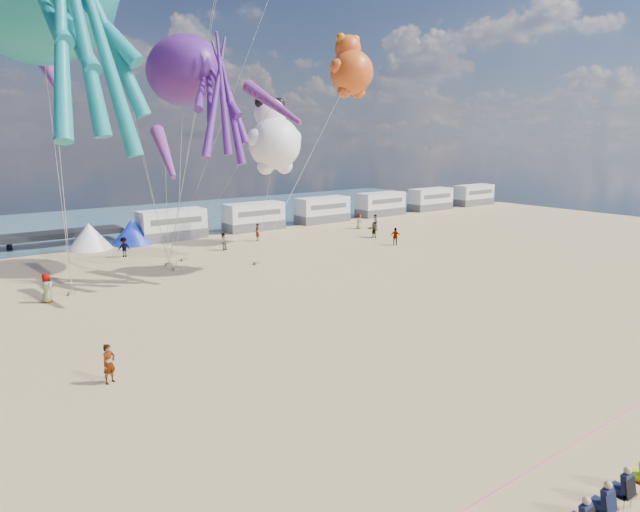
{
  "coord_description": "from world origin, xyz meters",
  "views": [
    {
      "loc": [
        -16.36,
        -13.75,
        10.27
      ],
      "look_at": [
        -1.3,
        6.0,
        4.99
      ],
      "focal_mm": 32.0,
      "sensor_mm": 36.0,
      "label": 1
    }
  ],
  "objects_px": {
    "beachgoer_1": "(223,242)",
    "sandbag_b": "(176,269)",
    "sandbag_c": "(257,263)",
    "spectator_row": "(601,501)",
    "beachgoer_7": "(375,221)",
    "beachgoer_2": "(124,247)",
    "beachgoer_4": "(374,230)",
    "sandbag_d": "(184,260)",
    "windsock_left": "(53,77)",
    "beachgoer_0": "(359,221)",
    "kite_teddy_orange": "(352,72)",
    "kite_panda": "(275,143)",
    "kite_octopus_purple": "(184,71)",
    "beachgoer_6": "(47,288)",
    "tent_white": "(89,236)",
    "beachgoer_5": "(257,232)",
    "beachgoer_3": "(395,236)",
    "motorhome_2": "(322,210)",
    "tent_blue": "(132,232)",
    "motorhome_1": "(254,217)",
    "sandbag_e": "(169,264)",
    "motorhome_3": "(381,204)",
    "motorhome_5": "(474,195)",
    "windsock_mid": "(273,104)",
    "motorhome_4": "(430,199)",
    "sandbag_a": "(72,293)",
    "standing_person": "(109,364)",
    "motorhome_0": "(172,225)",
    "windsock_right": "(165,153)"
  },
  "relations": [
    {
      "from": "beachgoer_4",
      "to": "kite_teddy_orange",
      "type": "xyz_separation_m",
      "value": [
        -3.29,
        -0.1,
        15.17
      ]
    },
    {
      "from": "motorhome_1",
      "to": "beachgoer_5",
      "type": "bearing_deg",
      "value": -118.24
    },
    {
      "from": "sandbag_e",
      "to": "motorhome_2",
      "type": "bearing_deg",
      "value": 24.49
    },
    {
      "from": "sandbag_b",
      "to": "sandbag_d",
      "type": "height_order",
      "value": "same"
    },
    {
      "from": "motorhome_5",
      "to": "beachgoer_0",
      "type": "relative_size",
      "value": 3.78
    },
    {
      "from": "sandbag_c",
      "to": "kite_teddy_orange",
      "type": "distance_m",
      "value": 20.53
    },
    {
      "from": "kite_octopus_purple",
      "to": "motorhome_5",
      "type": "bearing_deg",
      "value": 24.33
    },
    {
      "from": "sandbag_b",
      "to": "standing_person",
      "type": "bearing_deg",
      "value": -121.04
    },
    {
      "from": "motorhome_1",
      "to": "motorhome_5",
      "type": "relative_size",
      "value": 1.0
    },
    {
      "from": "motorhome_3",
      "to": "beachgoer_4",
      "type": "bearing_deg",
      "value": -135.58
    },
    {
      "from": "motorhome_0",
      "to": "windsock_right",
      "type": "distance_m",
      "value": 22.61
    },
    {
      "from": "spectator_row",
      "to": "beachgoer_5",
      "type": "distance_m",
      "value": 44.11
    },
    {
      "from": "motorhome_3",
      "to": "sandbag_d",
      "type": "relative_size",
      "value": 13.2
    },
    {
      "from": "beachgoer_5",
      "to": "windsock_left",
      "type": "xyz_separation_m",
      "value": [
        -18.97,
        -6.06,
        13.13
      ]
    },
    {
      "from": "motorhome_0",
      "to": "tent_white",
      "type": "bearing_deg",
      "value": 180.0
    },
    {
      "from": "beachgoer_1",
      "to": "sandbag_b",
      "type": "height_order",
      "value": "beachgoer_1"
    },
    {
      "from": "tent_white",
      "to": "windsock_mid",
      "type": "height_order",
      "value": "windsock_mid"
    },
    {
      "from": "motorhome_1",
      "to": "sandbag_e",
      "type": "xyz_separation_m",
      "value": [
        -14.51,
        -10.93,
        -1.39
      ]
    },
    {
      "from": "beachgoer_3",
      "to": "kite_panda",
      "type": "bearing_deg",
      "value": 56.67
    },
    {
      "from": "motorhome_0",
      "to": "beachgoer_5",
      "type": "height_order",
      "value": "motorhome_0"
    },
    {
      "from": "motorhome_5",
      "to": "windsock_mid",
      "type": "bearing_deg",
      "value": -158.23
    },
    {
      "from": "spectator_row",
      "to": "beachgoer_7",
      "type": "distance_m",
      "value": 49.85
    },
    {
      "from": "motorhome_2",
      "to": "beachgoer_2",
      "type": "distance_m",
      "value": 26.25
    },
    {
      "from": "standing_person",
      "to": "beachgoer_0",
      "type": "relative_size",
      "value": 0.98
    },
    {
      "from": "kite_panda",
      "to": "windsock_mid",
      "type": "bearing_deg",
      "value": -146.63
    },
    {
      "from": "sandbag_b",
      "to": "kite_teddy_orange",
      "type": "height_order",
      "value": "kite_teddy_orange"
    },
    {
      "from": "spectator_row",
      "to": "beachgoer_5",
      "type": "xyz_separation_m",
      "value": [
        14.45,
        41.68,
        0.22
      ]
    },
    {
      "from": "beachgoer_0",
      "to": "kite_teddy_orange",
      "type": "height_order",
      "value": "kite_teddy_orange"
    },
    {
      "from": "sandbag_c",
      "to": "windsock_mid",
      "type": "xyz_separation_m",
      "value": [
        -0.84,
        -4.11,
        12.29
      ]
    },
    {
      "from": "standing_person",
      "to": "beachgoer_0",
      "type": "bearing_deg",
      "value": 10.69
    },
    {
      "from": "sandbag_d",
      "to": "windsock_left",
      "type": "xyz_separation_m",
      "value": [
        -9.36,
        -1.88,
        13.89
      ]
    },
    {
      "from": "motorhome_5",
      "to": "beachgoer_6",
      "type": "relative_size",
      "value": 3.55
    },
    {
      "from": "motorhome_2",
      "to": "tent_blue",
      "type": "distance_m",
      "value": 23.0
    },
    {
      "from": "sandbag_b",
      "to": "windsock_left",
      "type": "bearing_deg",
      "value": 173.26
    },
    {
      "from": "sandbag_b",
      "to": "sandbag_c",
      "type": "relative_size",
      "value": 1.0
    },
    {
      "from": "sandbag_e",
      "to": "kite_teddy_orange",
      "type": "xyz_separation_m",
      "value": [
        18.51,
        -0.63,
        15.87
      ]
    },
    {
      "from": "kite_panda",
      "to": "windsock_left",
      "type": "xyz_separation_m",
      "value": [
        -13.79,
        5.4,
        4.33
      ]
    },
    {
      "from": "windsock_left",
      "to": "beachgoer_5",
      "type": "bearing_deg",
      "value": 24.33
    },
    {
      "from": "motorhome_4",
      "to": "beachgoer_7",
      "type": "bearing_deg",
      "value": -157.38
    },
    {
      "from": "tent_white",
      "to": "sandbag_c",
      "type": "bearing_deg",
      "value": -59.05
    },
    {
      "from": "beachgoer_2",
      "to": "beachgoer_4",
      "type": "xyz_separation_m",
      "value": [
        23.48,
        -6.06,
        -0.04
      ]
    },
    {
      "from": "beachgoer_7",
      "to": "kite_octopus_purple",
      "type": "xyz_separation_m",
      "value": [
        -24.52,
        -5.17,
        14.21
      ]
    },
    {
      "from": "beachgoer_2",
      "to": "sandbag_c",
      "type": "height_order",
      "value": "beachgoer_2"
    },
    {
      "from": "spectator_row",
      "to": "beachgoer_6",
      "type": "relative_size",
      "value": 3.28
    },
    {
      "from": "tent_blue",
      "to": "sandbag_a",
      "type": "relative_size",
      "value": 8.0
    },
    {
      "from": "motorhome_4",
      "to": "sandbag_a",
      "type": "relative_size",
      "value": 13.2
    },
    {
      "from": "beachgoer_0",
      "to": "spectator_row",
      "type": "bearing_deg",
      "value": -141.63
    },
    {
      "from": "beachgoer_5",
      "to": "sandbag_b",
      "type": "bearing_deg",
      "value": -37.48
    },
    {
      "from": "motorhome_1",
      "to": "beachgoer_5",
      "type": "xyz_separation_m",
      "value": [
        -3.14,
        -5.85,
        -0.63
      ]
    },
    {
      "from": "kite_octopus_purple",
      "to": "kite_panda",
      "type": "bearing_deg",
      "value": -36.65
    }
  ]
}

